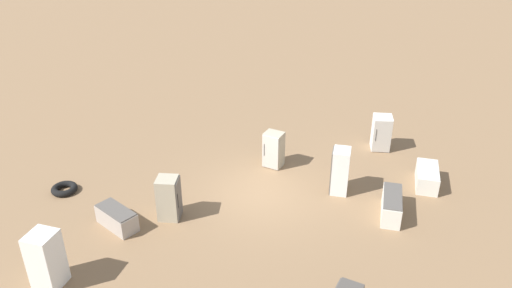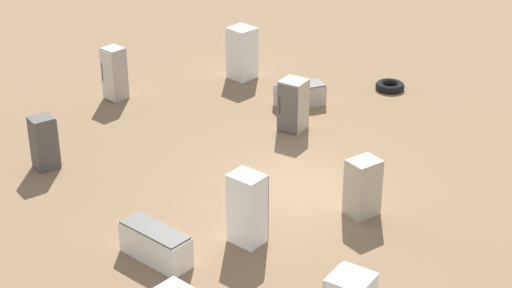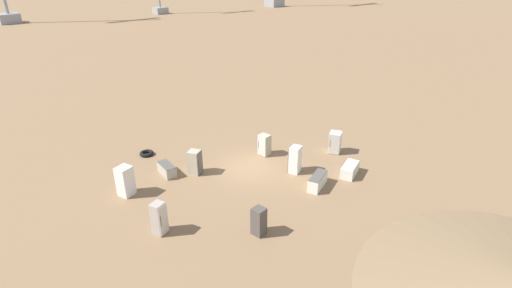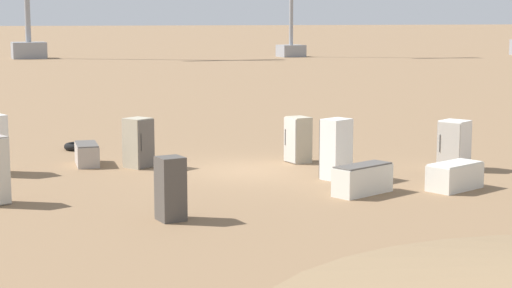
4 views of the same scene
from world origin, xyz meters
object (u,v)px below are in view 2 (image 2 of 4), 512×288
object	(u,v)px
discarded_fridge_3	(156,244)
discarded_fridge_6	(44,143)
discarded_fridge_1	(242,53)
discarded_fridge_8	(248,208)
discarded_fridge_9	(114,74)
scrap_tire	(390,86)
discarded_fridge_0	(300,95)
discarded_fridge_2	(362,187)
discarded_fridge_7	(293,105)

from	to	relation	value
discarded_fridge_3	discarded_fridge_6	size ratio (longest dim) A/B	1.27
discarded_fridge_1	discarded_fridge_8	xyz separation A→B (m)	(-9.15, 4.20, -0.01)
discarded_fridge_9	scrap_tire	world-z (taller)	discarded_fridge_9
discarded_fridge_8	scrap_tire	bearing A→B (deg)	103.15
discarded_fridge_6	scrap_tire	distance (m)	11.34
discarded_fridge_0	discarded_fridge_2	size ratio (longest dim) A/B	1.08
discarded_fridge_0	discarded_fridge_9	distance (m)	5.84
discarded_fridge_1	discarded_fridge_3	size ratio (longest dim) A/B	0.94
discarded_fridge_9	discarded_fridge_7	bearing A→B (deg)	-159.68
discarded_fridge_9	discarded_fridge_8	bearing A→B (deg)	159.63
discarded_fridge_0	discarded_fridge_2	bearing A→B (deg)	168.59
discarded_fridge_2	discarded_fridge_1	bearing A→B (deg)	73.35
discarded_fridge_0	discarded_fridge_7	xyz separation A→B (m)	(-1.42, 1.02, 0.42)
discarded_fridge_2	discarded_fridge_3	world-z (taller)	discarded_fridge_2
discarded_fridge_6	discarded_fridge_9	distance (m)	4.79
discarded_fridge_6	discarded_fridge_7	distance (m)	7.10
discarded_fridge_7	discarded_fridge_9	bearing A→B (deg)	9.66
discarded_fridge_2	scrap_tire	distance (m)	8.01
discarded_fridge_0	discarded_fridge_1	world-z (taller)	discarded_fridge_1
discarded_fridge_6	discarded_fridge_7	bearing A→B (deg)	74.19
discarded_fridge_6	discarded_fridge_7	world-z (taller)	discarded_fridge_7
discarded_fridge_0	discarded_fridge_3	world-z (taller)	discarded_fridge_3
discarded_fridge_0	discarded_fridge_9	size ratio (longest dim) A/B	0.93
discarded_fridge_0	scrap_tire	bearing A→B (deg)	-88.82
discarded_fridge_0	discarded_fridge_8	size ratio (longest dim) A/B	0.91
discarded_fridge_7	discarded_fridge_9	world-z (taller)	discarded_fridge_9
discarded_fridge_0	discarded_fridge_1	xyz separation A→B (m)	(2.88, 0.61, 0.54)
discarded_fridge_7	scrap_tire	bearing A→B (deg)	-105.77
discarded_fridge_2	scrap_tire	bearing A→B (deg)	41.55
discarded_fridge_6	discarded_fridge_7	size ratio (longest dim) A/B	0.96
discarded_fridge_3	discarded_fridge_0	bearing A→B (deg)	-161.89
discarded_fridge_7	discarded_fridge_6	bearing A→B (deg)	51.58
discarded_fridge_2	discarded_fridge_9	world-z (taller)	discarded_fridge_9
discarded_fridge_7	discarded_fridge_3	bearing A→B (deg)	95.91
discarded_fridge_2	scrap_tire	world-z (taller)	discarded_fridge_2
discarded_fridge_0	discarded_fridge_6	size ratio (longest dim) A/B	1.07
discarded_fridge_3	discarded_fridge_7	bearing A→B (deg)	-164.98
discarded_fridge_1	discarded_fridge_7	bearing A→B (deg)	-25.11
discarded_fridge_8	discarded_fridge_2	bearing A→B (deg)	64.13
discarded_fridge_3	discarded_fridge_9	bearing A→B (deg)	-125.22
discarded_fridge_8	discarded_fridge_9	world-z (taller)	discarded_fridge_8
discarded_fridge_1	scrap_tire	bearing A→B (deg)	31.80
discarded_fridge_3	discarded_fridge_7	xyz separation A→B (m)	(4.62, -5.94, 0.37)
discarded_fridge_3	discarded_fridge_8	xyz separation A→B (m)	(-0.24, -2.14, 0.48)
discarded_fridge_2	discarded_fridge_8	size ratio (longest dim) A/B	0.84
discarded_fridge_6	discarded_fridge_9	xyz separation A→B (m)	(3.65, -3.11, 0.12)
discarded_fridge_8	discarded_fridge_9	distance (m)	9.31
discarded_fridge_0	scrap_tire	size ratio (longest dim) A/B	1.66
discarded_fridge_2	discarded_fridge_8	bearing A→B (deg)	168.81
discarded_fridge_1	discarded_fridge_6	size ratio (longest dim) A/B	1.20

